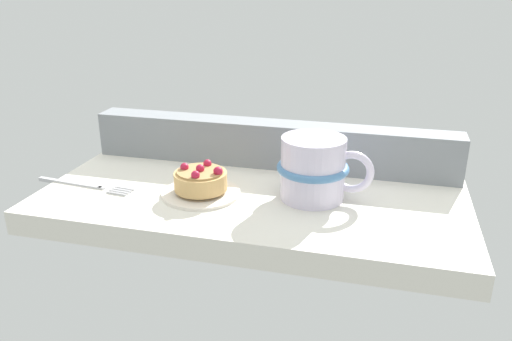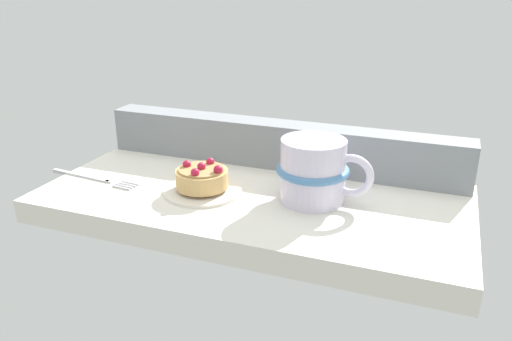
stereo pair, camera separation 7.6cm
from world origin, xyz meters
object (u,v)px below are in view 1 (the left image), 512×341
(raspberry_tart, at_px, (201,179))
(coffee_mug, at_px, (314,168))
(dessert_plate, at_px, (201,192))
(dessert_fork, at_px, (85,184))

(raspberry_tart, height_order, coffee_mug, coffee_mug)
(dessert_plate, xyz_separation_m, raspberry_tart, (0.00, -0.00, 0.02))
(raspberry_tart, bearing_deg, dessert_fork, -175.38)
(raspberry_tart, distance_m, dessert_fork, 0.19)
(raspberry_tart, xyz_separation_m, coffee_mug, (0.17, 0.03, 0.02))
(dessert_plate, height_order, raspberry_tart, raspberry_tart)
(raspberry_tart, bearing_deg, coffee_mug, 10.56)
(coffee_mug, relative_size, dessert_fork, 0.82)
(dessert_plate, height_order, dessert_fork, dessert_plate)
(dessert_plate, bearing_deg, dessert_fork, -175.36)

